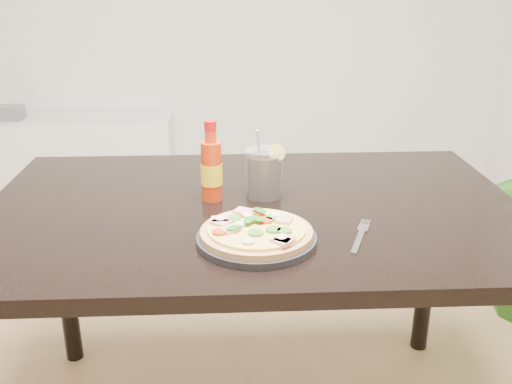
{
  "coord_description": "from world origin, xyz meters",
  "views": [
    {
      "loc": [
        0.25,
        -1.37,
        1.31
      ],
      "look_at": [
        0.31,
        -0.11,
        0.83
      ],
      "focal_mm": 40.0,
      "sensor_mm": 36.0,
      "label": 1
    }
  ],
  "objects_px": {
    "hot_sauce_bottle": "(211,169)",
    "fork": "(361,235)",
    "media_console": "(59,158)",
    "cola_cup": "(264,174)",
    "plate": "(257,239)",
    "pizza": "(256,231)",
    "dining_table": "(254,233)"
  },
  "relations": [
    {
      "from": "hot_sauce_bottle",
      "to": "fork",
      "type": "relative_size",
      "value": 1.18
    },
    {
      "from": "media_console",
      "to": "cola_cup",
      "type": "bearing_deg",
      "value": -60.14
    },
    {
      "from": "plate",
      "to": "cola_cup",
      "type": "xyz_separation_m",
      "value": [
        0.04,
        0.29,
        0.05
      ]
    },
    {
      "from": "pizza",
      "to": "cola_cup",
      "type": "height_order",
      "value": "cola_cup"
    },
    {
      "from": "plate",
      "to": "dining_table",
      "type": "bearing_deg",
      "value": 88.93
    },
    {
      "from": "dining_table",
      "to": "fork",
      "type": "height_order",
      "value": "fork"
    },
    {
      "from": "dining_table",
      "to": "plate",
      "type": "bearing_deg",
      "value": -91.07
    },
    {
      "from": "cola_cup",
      "to": "plate",
      "type": "bearing_deg",
      "value": -96.95
    },
    {
      "from": "dining_table",
      "to": "media_console",
      "type": "bearing_deg",
      "value": 118.46
    },
    {
      "from": "fork",
      "to": "dining_table",
      "type": "bearing_deg",
      "value": 160.35
    },
    {
      "from": "pizza",
      "to": "fork",
      "type": "relative_size",
      "value": 1.39
    },
    {
      "from": "hot_sauce_bottle",
      "to": "dining_table",
      "type": "bearing_deg",
      "value": -20.52
    },
    {
      "from": "plate",
      "to": "cola_cup",
      "type": "distance_m",
      "value": 0.3
    },
    {
      "from": "pizza",
      "to": "cola_cup",
      "type": "bearing_deg",
      "value": 82.83
    },
    {
      "from": "dining_table",
      "to": "hot_sauce_bottle",
      "type": "xyz_separation_m",
      "value": [
        -0.11,
        0.04,
        0.17
      ]
    },
    {
      "from": "dining_table",
      "to": "cola_cup",
      "type": "xyz_separation_m",
      "value": [
        0.03,
        0.06,
        0.15
      ]
    },
    {
      "from": "hot_sauce_bottle",
      "to": "cola_cup",
      "type": "bearing_deg",
      "value": 8.38
    },
    {
      "from": "dining_table",
      "to": "fork",
      "type": "relative_size",
      "value": 7.72
    },
    {
      "from": "plate",
      "to": "cola_cup",
      "type": "relative_size",
      "value": 1.43
    },
    {
      "from": "plate",
      "to": "pizza",
      "type": "xyz_separation_m",
      "value": [
        -0.0,
        0.0,
        0.02
      ]
    },
    {
      "from": "plate",
      "to": "pizza",
      "type": "height_order",
      "value": "pizza"
    },
    {
      "from": "dining_table",
      "to": "media_console",
      "type": "distance_m",
      "value": 2.38
    },
    {
      "from": "cola_cup",
      "to": "dining_table",
      "type": "bearing_deg",
      "value": -116.67
    },
    {
      "from": "dining_table",
      "to": "pizza",
      "type": "bearing_deg",
      "value": -91.33
    },
    {
      "from": "pizza",
      "to": "cola_cup",
      "type": "distance_m",
      "value": 0.29
    },
    {
      "from": "dining_table",
      "to": "pizza",
      "type": "height_order",
      "value": "pizza"
    },
    {
      "from": "pizza",
      "to": "fork",
      "type": "xyz_separation_m",
      "value": [
        0.24,
        0.02,
        -0.03
      ]
    },
    {
      "from": "cola_cup",
      "to": "media_console",
      "type": "height_order",
      "value": "cola_cup"
    },
    {
      "from": "hot_sauce_bottle",
      "to": "cola_cup",
      "type": "xyz_separation_m",
      "value": [
        0.14,
        0.02,
        -0.02
      ]
    },
    {
      "from": "dining_table",
      "to": "fork",
      "type": "bearing_deg",
      "value": -41.03
    },
    {
      "from": "hot_sauce_bottle",
      "to": "cola_cup",
      "type": "height_order",
      "value": "hot_sauce_bottle"
    },
    {
      "from": "plate",
      "to": "hot_sauce_bottle",
      "type": "bearing_deg",
      "value": 111.41
    }
  ]
}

